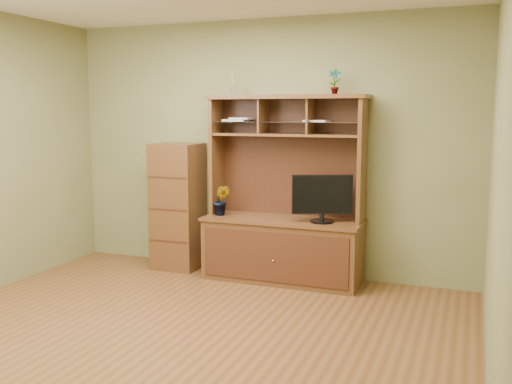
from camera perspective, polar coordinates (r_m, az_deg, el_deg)
The scene contains 8 objects.
room at distance 4.32m, azimuth -8.30°, elevation 2.83°, with size 4.54×4.04×2.74m.
media_hutch at distance 5.89m, azimuth 2.76°, elevation -3.84°, with size 1.66×0.61×1.90m.
monitor at distance 5.63m, azimuth 6.63°, elevation -0.54°, with size 0.57×0.27×0.47m.
orchid_plant at distance 6.00m, azimuth -3.47°, elevation -0.82°, with size 0.18×0.14×0.32m, color #2C561D.
top_plant at distance 5.71m, azimuth 7.84°, elevation 10.91°, with size 0.13×0.09×0.26m, color #3E6F27.
reed_diffuser at distance 6.05m, azimuth -2.35°, elevation 10.64°, with size 0.06×0.06×0.28m.
magazines at distance 5.92m, azimuth 0.75°, elevation 7.22°, with size 1.13×0.21×0.04m.
side_cabinet at distance 6.37m, azimuth -7.82°, elevation -1.42°, with size 0.50×0.45×1.39m.
Camera 1 is at (2.11, -3.75, 1.74)m, focal length 40.00 mm.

